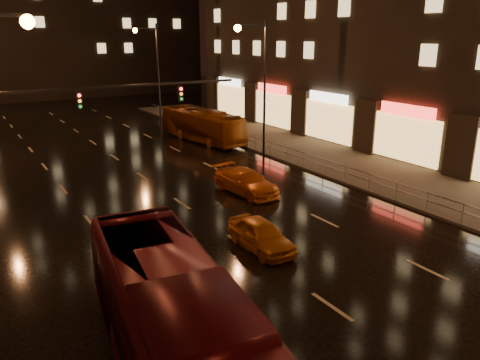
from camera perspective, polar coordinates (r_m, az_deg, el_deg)
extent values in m
plane|color=black|center=(29.40, -10.40, -0.56)|extent=(140.00, 140.00, 0.00)
cube|color=#38332D|center=(32.85, 15.53, 1.12)|extent=(7.00, 70.00, 0.15)
cube|color=black|center=(27.52, -15.03, 10.94)|extent=(15.20, 0.14, 0.14)
cube|color=black|center=(27.08, -19.00, 9.11)|extent=(0.32, 0.18, 0.95)
cube|color=black|center=(29.01, -7.27, 10.39)|extent=(0.32, 0.18, 0.95)
sphere|color=#FF1E19|center=(26.93, -19.00, 9.72)|extent=(0.18, 0.18, 0.18)
cylinder|color=#99999E|center=(54.72, -9.91, 8.40)|extent=(0.04, 0.04, 1.00)
cube|color=#99999E|center=(32.47, 7.82, 3.28)|extent=(0.05, 56.00, 0.05)
cube|color=#99999E|center=(32.56, 7.79, 2.60)|extent=(0.05, 56.00, 0.05)
imported|color=#5B0D14|center=(12.24, -7.06, -18.85)|extent=(4.45, 12.31, 3.35)
imported|color=#96460F|center=(40.80, -4.65, 6.65)|extent=(3.38, 10.05, 2.74)
imported|color=#CA6B13|center=(20.25, 2.56, -6.67)|extent=(1.66, 3.86, 1.30)
imported|color=orange|center=(27.27, 0.72, -0.19)|extent=(2.40, 4.86, 1.36)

